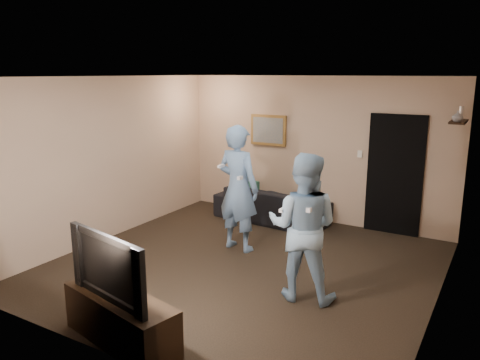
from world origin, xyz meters
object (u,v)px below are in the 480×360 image
Objects in this scene: television at (117,265)px; wii_player_right at (303,227)px; sofa at (272,205)px; wii_player_left at (238,188)px; tv_console at (121,319)px.

television is 2.17m from wii_player_right.
television is 0.66× the size of wii_player_right.
sofa is at bearing 123.52° from wii_player_right.
wii_player_left is at bearing 107.74° from television.
wii_player_left is (0.19, -1.51, 0.65)m from sofa.
tv_console is 0.72× the size of wii_player_left.
television is (0.00, 0.00, 0.58)m from tv_console.
wii_player_right is (1.17, 1.82, 0.05)m from television.
wii_player_left is (-0.29, 2.80, 0.12)m from television.
television is 2.82m from wii_player_left.
sofa is at bearing 97.07° from wii_player_left.
sofa is 1.66m from wii_player_left.
sofa is at bearing 108.12° from tv_console.
sofa is at bearing 108.12° from television.
television reaches higher than sofa.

